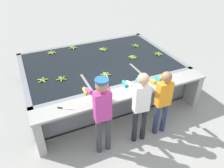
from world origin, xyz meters
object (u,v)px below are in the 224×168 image
(worker_2, at_px, (162,98))
(banana_bunch_floating_3, at_px, (159,54))
(knife_0, at_px, (63,108))
(banana_bunch_floating_2, at_px, (133,57))
(banana_bunch_floating_8, at_px, (106,75))
(worker_1, at_px, (141,102))
(banana_bunch_floating_7, at_px, (62,79))
(banana_bunch_floating_1, at_px, (52,53))
(knife_1, at_px, (162,79))
(banana_bunch_floating_5, at_px, (43,80))
(worker_0, at_px, (102,109))
(banana_bunch_floating_6, at_px, (136,46))
(banana_bunch_floating_4, at_px, (103,49))
(banana_bunch_floating_0, at_px, (73,48))

(worker_2, xyz_separation_m, banana_bunch_floating_3, (1.18, 1.85, -0.01))
(banana_bunch_floating_3, bearing_deg, knife_0, -157.64)
(banana_bunch_floating_2, xyz_separation_m, banana_bunch_floating_8, (-1.09, -0.58, 0.00))
(knife_0, bearing_deg, banana_bunch_floating_2, 31.18)
(worker_1, height_order, banana_bunch_floating_7, worker_1)
(banana_bunch_floating_1, bearing_deg, knife_1, -50.85)
(banana_bunch_floating_7, bearing_deg, banana_bunch_floating_5, 163.02)
(worker_2, relative_size, knife_0, 5.13)
(worker_0, relative_size, banana_bunch_floating_8, 6.24)
(banana_bunch_floating_6, distance_m, knife_0, 3.56)
(worker_1, xyz_separation_m, knife_1, (1.00, 0.65, -0.10))
(banana_bunch_floating_6, height_order, banana_bunch_floating_7, same)
(worker_0, bearing_deg, banana_bunch_floating_1, 95.53)
(worker_2, xyz_separation_m, banana_bunch_floating_6, (0.87, 2.66, -0.01))
(worker_0, xyz_separation_m, banana_bunch_floating_4, (1.18, 2.80, -0.15))
(banana_bunch_floating_8, bearing_deg, banana_bunch_floating_4, 69.83)
(banana_bunch_floating_3, xyz_separation_m, knife_1, (-0.73, -1.22, -0.01))
(banana_bunch_floating_0, xyz_separation_m, banana_bunch_floating_5, (-1.18, -1.56, 0.00))
(worker_1, xyz_separation_m, banana_bunch_floating_3, (1.73, 1.87, -0.09))
(banana_bunch_floating_0, distance_m, banana_bunch_floating_6, 1.98)
(worker_0, xyz_separation_m, knife_1, (1.81, 0.61, -0.16))
(worker_1, relative_size, banana_bunch_floating_6, 6.14)
(banana_bunch_floating_4, height_order, banana_bunch_floating_8, same)
(banana_bunch_floating_2, height_order, banana_bunch_floating_5, same)
(banana_bunch_floating_6, xyz_separation_m, banana_bunch_floating_7, (-2.63, -1.01, 0.00))
(banana_bunch_floating_4, xyz_separation_m, banana_bunch_floating_7, (-1.57, -1.18, 0.00))
(worker_1, distance_m, banana_bunch_floating_5, 2.43)
(worker_2, relative_size, banana_bunch_floating_3, 5.66)
(banana_bunch_floating_8, bearing_deg, banana_bunch_floating_3, 13.47)
(worker_2, bearing_deg, worker_1, -178.11)
(worker_1, bearing_deg, banana_bunch_floating_1, 109.06)
(banana_bunch_floating_6, xyz_separation_m, banana_bunch_floating_8, (-1.58, -1.27, -0.00))
(banana_bunch_floating_4, xyz_separation_m, banana_bunch_floating_6, (1.05, -0.16, 0.00))
(worker_2, relative_size, banana_bunch_floating_8, 5.64)
(banana_bunch_floating_4, bearing_deg, banana_bunch_floating_5, -152.33)
(banana_bunch_floating_7, bearing_deg, worker_0, -76.31)
(worker_2, relative_size, knife_1, 4.56)
(banana_bunch_floating_8, bearing_deg, banana_bunch_floating_2, 28.10)
(knife_1, bearing_deg, worker_2, -125.36)
(banana_bunch_floating_5, distance_m, knife_1, 2.87)
(banana_bunch_floating_2, relative_size, banana_bunch_floating_7, 1.01)
(banana_bunch_floating_4, xyz_separation_m, knife_1, (0.63, -2.19, -0.01))
(banana_bunch_floating_8, distance_m, knife_1, 1.39)
(banana_bunch_floating_4, relative_size, banana_bunch_floating_6, 1.01)
(worker_1, xyz_separation_m, banana_bunch_floating_0, (-0.45, 3.35, -0.09))
(worker_0, height_order, banana_bunch_floating_3, worker_0)
(banana_bunch_floating_5, bearing_deg, banana_bunch_floating_1, 70.80)
(worker_1, height_order, banana_bunch_floating_5, worker_1)
(banana_bunch_floating_0, height_order, banana_bunch_floating_4, same)
(banana_bunch_floating_6, bearing_deg, banana_bunch_floating_0, 160.23)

